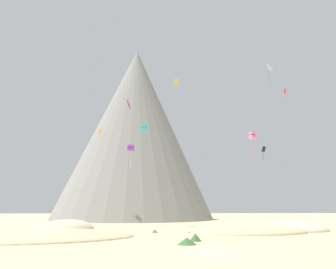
# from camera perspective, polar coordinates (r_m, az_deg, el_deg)

# --- Properties ---
(ground_plane) EXTENTS (400.00, 400.00, 0.00)m
(ground_plane) POSITION_cam_1_polar(r_m,az_deg,el_deg) (29.44, 8.85, -21.17)
(ground_plane) COLOR #C6B284
(dune_foreground_left) EXTENTS (22.86, 19.51, 2.89)m
(dune_foreground_left) POSITION_cam_1_polar(r_m,az_deg,el_deg) (55.60, 14.81, -17.25)
(dune_foreground_left) COLOR #C6B284
(dune_foreground_left) RESTS_ON ground_plane
(dune_foreground_right) EXTENTS (10.66, 20.40, 3.95)m
(dune_foreground_right) POSITION_cam_1_polar(r_m,az_deg,el_deg) (57.72, -18.78, -16.84)
(dune_foreground_right) COLOR beige
(dune_foreground_right) RESTS_ON ground_plane
(dune_midground) EXTENTS (27.54, 21.46, 2.29)m
(dune_midground) POSITION_cam_1_polar(r_m,az_deg,el_deg) (45.69, -22.21, -17.61)
(dune_midground) COLOR #C6B284
(dune_midground) RESTS_ON ground_plane
(dune_back_low) EXTENTS (14.82, 14.60, 3.48)m
(dune_back_low) POSITION_cam_1_polar(r_m,az_deg,el_deg) (61.78, 22.13, -16.31)
(dune_back_low) COLOR beige
(dune_back_low) RESTS_ON ground_plane
(bush_scatter_east) EXTENTS (1.53, 1.53, 0.92)m
(bush_scatter_east) POSITION_cam_1_polar(r_m,az_deg,el_deg) (39.27, 5.15, -18.65)
(bush_scatter_east) COLOR #386633
(bush_scatter_east) RESTS_ON ground_plane
(bush_low_patch) EXTENTS (1.54, 1.54, 0.57)m
(bush_low_patch) POSITION_cam_1_polar(r_m,az_deg,el_deg) (51.90, -2.52, -17.64)
(bush_low_patch) COLOR #477238
(bush_low_patch) RESTS_ON ground_plane
(bush_far_left) EXTENTS (2.63, 2.63, 0.75)m
(bush_far_left) POSITION_cam_1_polar(r_m,az_deg,el_deg) (35.63, 3.56, -19.34)
(bush_far_left) COLOR #386633
(bush_far_left) RESTS_ON ground_plane
(rock_massif) EXTENTS (76.98, 76.98, 64.96)m
(rock_massif) POSITION_cam_1_polar(r_m,az_deg,el_deg) (114.64, -6.10, 0.20)
(rock_massif) COLOR gray
(rock_massif) RESTS_ON ground_plane
(kite_white_high) EXTENTS (0.93, 0.88, 4.19)m
(kite_white_high) POSITION_cam_1_polar(r_m,az_deg,el_deg) (57.93, 18.56, 11.47)
(kite_white_high) COLOR white
(kite_cyan_mid) EXTENTS (1.60, 1.55, 3.95)m
(kite_cyan_mid) POSITION_cam_1_polar(r_m,az_deg,el_deg) (71.10, -4.56, 1.26)
(kite_cyan_mid) COLOR #33BCDB
(kite_gold_high) EXTENTS (1.17, 0.80, 4.59)m
(kite_gold_high) POSITION_cam_1_polar(r_m,az_deg,el_deg) (86.55, 1.52, 9.70)
(kite_gold_high) COLOR gold
(kite_pink_mid) EXTENTS (1.61, 1.55, 5.39)m
(kite_pink_mid) POSITION_cam_1_polar(r_m,az_deg,el_deg) (72.98, 15.60, -0.19)
(kite_pink_mid) COLOR pink
(kite_orange_mid) EXTENTS (1.14, 0.84, 3.89)m
(kite_orange_mid) POSITION_cam_1_polar(r_m,az_deg,el_deg) (88.02, -12.62, 0.38)
(kite_orange_mid) COLOR orange
(kite_violet_mid) EXTENTS (1.62, 1.66, 5.84)m
(kite_violet_mid) POSITION_cam_1_polar(r_m,az_deg,el_deg) (73.15, -7.01, -2.54)
(kite_violet_mid) COLOR purple
(kite_black_mid) EXTENTS (1.27, 0.65, 3.56)m
(kite_black_mid) POSITION_cam_1_polar(r_m,az_deg,el_deg) (86.11, 17.52, -2.79)
(kite_black_mid) COLOR black
(kite_red_high) EXTENTS (0.25, 1.05, 1.15)m
(kite_red_high) POSITION_cam_1_polar(r_m,az_deg,el_deg) (74.79, 21.12, 7.60)
(kite_red_high) COLOR red
(kite_magenta_mid) EXTENTS (1.38, 2.52, 2.36)m
(kite_magenta_mid) POSITION_cam_1_polar(r_m,az_deg,el_deg) (55.97, -7.31, 5.59)
(kite_magenta_mid) COLOR #D1339E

